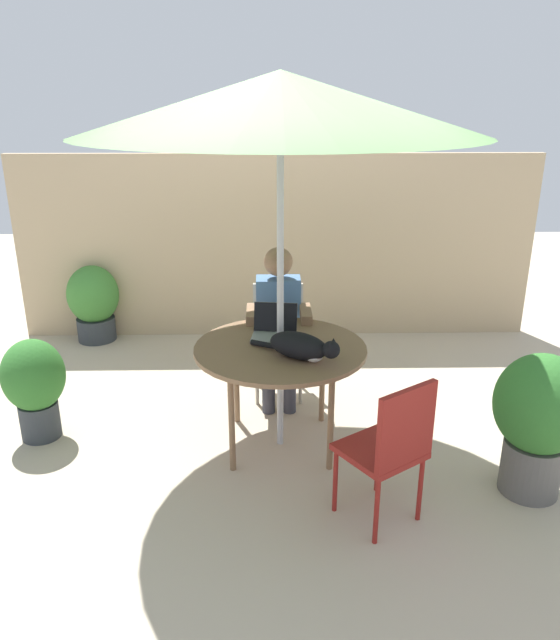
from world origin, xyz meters
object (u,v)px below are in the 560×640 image
Objects in this scene: patio_table at (280,354)px; laptop at (275,327)px; chair_empty at (392,443)px; patio_umbrella at (280,104)px; person_seated at (279,318)px; potted_plant_corner at (539,416)px; chair_occupied at (278,331)px; potted_plant_near_fence at (34,383)px; potted_plant_by_chair at (94,301)px; cat at (302,347)px.

laptop is at bearing 99.58° from patio_table.
patio_umbrella is at bearing 124.34° from chair_empty.
person_seated is 1.98m from potted_plant_corner.
chair_occupied reaches higher than patio_table.
potted_plant_near_fence is (-2.30, 0.99, -0.10)m from chair_empty.
person_seated is 1.62× the size of potted_plant_by_chair.
patio_umbrella is at bearing 0.00° from patio_table.
patio_umbrella is 2.74× the size of chair_occupied.
potted_plant_corner is at bearing -26.63° from laptop.
cat is 0.74× the size of potted_plant_by_chair.
patio_table is 3.49× the size of laptop.
patio_umbrella is at bearing -90.00° from person_seated.
potted_plant_near_fence is 0.82× the size of potted_plant_corner.
patio_table is 0.68m from person_seated.
patio_table is at bearing -90.00° from person_seated.
patio_table is at bearing 159.26° from potted_plant_corner.
cat is (0.17, -0.41, 0.02)m from laptop.
cat is 1.47m from potted_plant_corner.
potted_plant_near_fence reaches higher than patio_table.
patio_umbrella is at bearing 159.26° from potted_plant_corner.
person_seated reaches higher than chair_empty.
patio_table is 0.86m from chair_occupied.
patio_table is 1.27× the size of potted_plant_corner.
chair_empty is 1.20× the size of potted_plant_near_fence.
chair_empty is (0.59, -0.86, -0.16)m from patio_table.
potted_plant_near_fence is at bearing -157.37° from chair_occupied.
chair_occupied is 1.85m from potted_plant_near_fence.
potted_plant_by_chair is at bearing 147.59° from chair_occupied.
laptop reaches higher than chair_occupied.
laptop is (-0.62, 1.06, 0.28)m from chair_empty.
patio_table is 0.47× the size of patio_umbrella.
potted_plant_by_chair is (-2.38, 2.84, -0.11)m from chair_empty.
chair_empty is 3.71m from potted_plant_by_chair.
patio_umbrella reaches higher than chair_empty.
person_seated reaches higher than potted_plant_by_chair.
patio_umbrella is at bearing -47.81° from potted_plant_by_chair.
laptop reaches higher than cat.
chair_occupied is 0.98× the size of potted_plant_corner.
person_seated is at bearing 90.00° from patio_table.
chair_occupied is at bearing 137.00° from potted_plant_corner.
patio_table is 1.73m from potted_plant_near_fence.
chair_occupied is at bearing 90.00° from person_seated.
patio_umbrella is 2.38m from potted_plant_corner.
patio_table is 0.28m from cat.
laptop reaches higher than potted_plant_corner.
patio_umbrella reaches higher than potted_plant_corner.
laptop is at bearing 112.18° from cat.
patio_umbrella is 1.70m from person_seated.
laptop is 1.72m from potted_plant_near_fence.
potted_plant_corner is (1.55, -0.78, -0.28)m from laptop.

